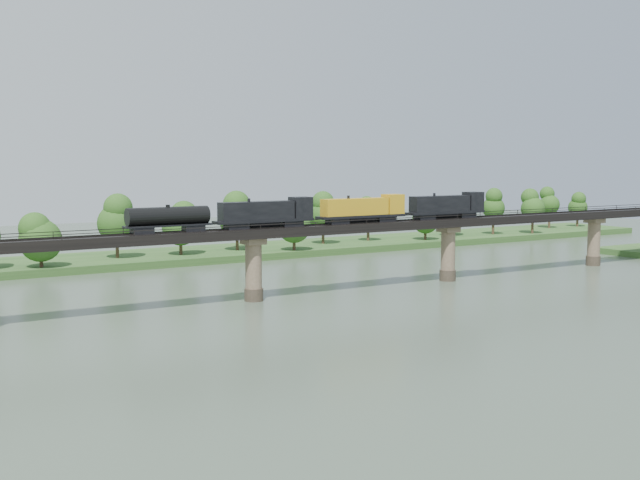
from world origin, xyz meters
TOP-DOWN VIEW (x-y plane):
  - ground at (0.00, 0.00)m, footprint 400.00×400.00m
  - far_bank at (0.00, 85.00)m, footprint 300.00×24.00m
  - bridge at (0.00, 30.00)m, footprint 236.00×30.00m
  - bridge_superstructure at (0.00, 30.00)m, footprint 220.00×4.90m
  - far_treeline at (-8.21, 80.52)m, footprint 289.06×17.54m
  - freight_train at (14.53, 30.00)m, footprint 68.32×2.66m

SIDE VIEW (x-z plane):
  - ground at x=0.00m, z-range 0.00..0.00m
  - far_bank at x=0.00m, z-range 0.00..1.60m
  - bridge at x=0.00m, z-range -0.29..11.21m
  - far_treeline at x=-8.21m, z-range 2.03..15.63m
  - bridge_superstructure at x=0.00m, z-range 11.42..12.17m
  - freight_train at x=14.53m, z-range 11.39..16.10m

